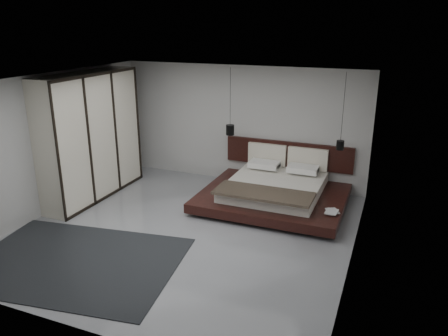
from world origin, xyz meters
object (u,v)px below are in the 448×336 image
at_px(lattice_screen, 124,123).
at_px(pendant_left, 230,130).
at_px(bed, 275,190).
at_px(pendant_right, 340,145).
at_px(rug, 75,262).
at_px(wardrobe, 91,136).

relative_size(lattice_screen, pendant_left, 1.73).
xyz_separation_m(bed, pendant_right, (1.23, 0.49, 1.02)).
height_order(bed, rug, bed).
xyz_separation_m(pendant_right, wardrobe, (-5.11, -1.55, 0.06)).
xyz_separation_m(lattice_screen, pendant_left, (2.91, -0.06, 0.11)).
height_order(pendant_left, pendant_right, same).
xyz_separation_m(bed, wardrobe, (-3.88, -1.06, 1.07)).
bearing_deg(pendant_right, wardrobe, -163.12).
bearing_deg(pendant_right, lattice_screen, 179.36).
height_order(pendant_left, wardrobe, pendant_left).
bearing_deg(lattice_screen, pendant_right, -0.64).
distance_m(pendant_left, rug, 4.47).
distance_m(lattice_screen, rug, 4.69).
bearing_deg(lattice_screen, bed, -7.58).
bearing_deg(pendant_left, lattice_screen, 178.83).
relative_size(pendant_left, rug, 0.45).
height_order(lattice_screen, wardrobe, wardrobe).
distance_m(bed, rug, 4.32).
height_order(lattice_screen, pendant_right, pendant_right).
xyz_separation_m(bed, rug, (-2.36, -3.60, -0.29)).
height_order(bed, pendant_right, pendant_right).
distance_m(pendant_right, wardrobe, 5.34).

